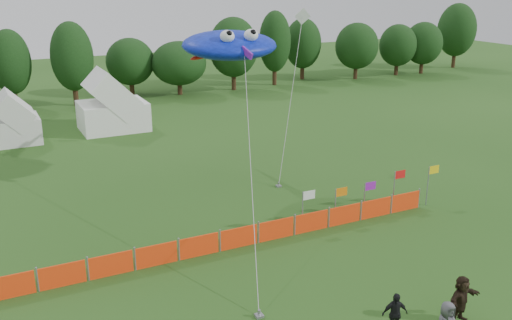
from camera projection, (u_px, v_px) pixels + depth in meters
name	position (u px, v px, depth m)	size (l,w,h in m)	color
treeline	(98.00, 60.00, 56.99)	(104.57, 8.78, 8.36)	#382314
tent_left	(14.00, 122.00, 43.42)	(3.63, 3.63, 3.21)	silver
tent_right	(112.00, 107.00, 46.93)	(5.40, 4.32, 3.81)	white
barrier_fence	(239.00, 237.00, 26.81)	(21.90, 0.06, 1.00)	#FB3A0D
flag_row	(370.00, 191.00, 30.04)	(8.73, 0.49, 2.27)	gray
spectator_d	(395.00, 314.00, 20.20)	(0.96, 0.40, 1.63)	black
spectator_f	(461.00, 299.00, 20.93)	(1.71, 0.55, 1.85)	black
stingray_kite	(228.00, 45.00, 33.22)	(8.38, 21.79, 9.48)	#102AE4
small_kite_white	(296.00, 64.00, 37.37)	(5.54, 6.00, 10.19)	white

